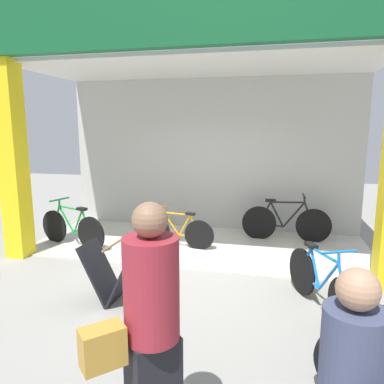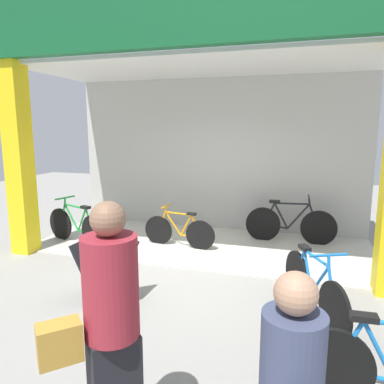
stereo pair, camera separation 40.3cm
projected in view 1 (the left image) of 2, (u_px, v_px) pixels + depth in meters
ground_plane at (183, 269)px, 5.76m from camera, size 20.63×20.63×0.00m
shop_facade at (201, 126)px, 6.66m from camera, size 6.51×2.85×4.23m
bicycle_inside_0 at (72, 228)px, 6.82m from camera, size 1.57×0.58×0.90m
bicycle_inside_1 at (177, 231)px, 6.77m from camera, size 1.43×0.39×0.79m
bicycle_inside_2 at (286, 222)px, 7.15m from camera, size 1.73×0.47×0.95m
bicycle_parked_0 at (321, 284)px, 4.40m from camera, size 0.70×1.48×0.88m
sandwich_board_sign at (113, 273)px, 4.64m from camera, size 0.79×0.52×0.78m
pedestrian_1 at (150, 333)px, 2.30m from camera, size 0.63×0.63×1.80m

